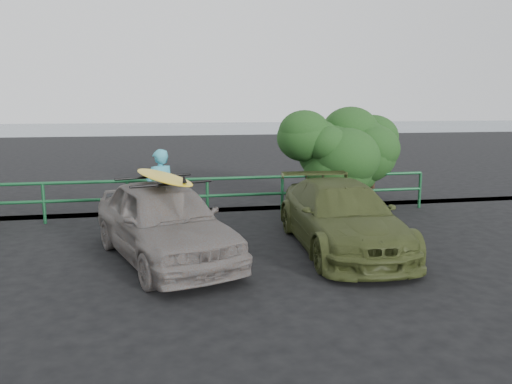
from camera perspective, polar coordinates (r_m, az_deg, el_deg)
ground at (r=8.24m, az=-9.15°, el=-10.70°), size 80.00×80.00×0.00m
ocean at (r=67.78m, az=-10.95°, el=7.37°), size 200.00×200.00×0.00m
guardrail at (r=12.94m, az=-9.99°, el=-0.74°), size 14.00×0.08×1.04m
shrub_right at (r=14.29m, az=10.37°, el=3.39°), size 3.20×2.40×2.58m
sedan at (r=9.49m, az=-10.48°, el=-3.26°), size 3.06×4.71×1.49m
olive_vehicle at (r=10.22m, az=9.72°, el=-2.73°), size 2.09×4.69×1.34m
man at (r=11.66m, az=-10.88°, el=0.19°), size 0.82×0.70×1.89m
roof_rack at (r=9.35m, az=-10.63°, el=1.34°), size 1.76×1.47×0.05m
surfboard at (r=9.34m, az=-10.64°, el=1.73°), size 1.36×2.67×0.08m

